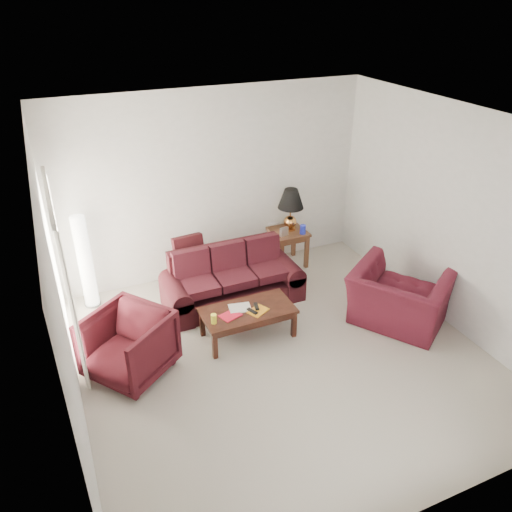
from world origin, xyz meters
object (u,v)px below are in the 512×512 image
Objects in this scene: end_table at (288,247)px; floor_lamp at (85,262)px; coffee_table at (248,323)px; armchair_left at (128,345)px; sofa at (233,278)px; armchair_right at (399,298)px.

end_table is 3.30m from floor_lamp.
floor_lamp is at bearing 179.12° from end_table.
coffee_table is (1.86, -1.65, -0.52)m from floor_lamp.
floor_lamp is at bearing 150.69° from armchair_left.
sofa is at bearing -150.55° from end_table.
armchair_left reaches higher than end_table.
armchair_right is (3.68, -0.45, -0.01)m from armchair_left.
end_table is at bearing 64.34° from coffee_table.
sofa is at bearing 19.93° from armchair_right.
coffee_table is at bearing -94.69° from sofa.
armchair_right is (0.65, -2.15, 0.10)m from end_table.
armchair_right is at bearing -73.07° from end_table.
floor_lamp reaches higher than end_table.
armchair_right is at bearing 45.76° from armchair_left.
coffee_table is (-1.41, -1.60, -0.10)m from end_table.
sofa is 3.26× the size of end_table.
sofa is 1.63× the size of armchair_right.
armchair_left is at bearing 49.07° from armchair_right.
sofa and armchair_left have the same top height.
floor_lamp is 1.17× the size of armchair_right.
sofa is at bearing 97.95° from coffee_table.
end_table is at bearing 82.03° from armchair_left.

